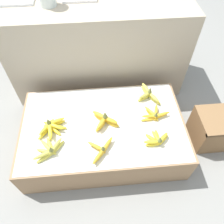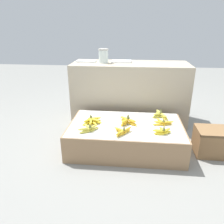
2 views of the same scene
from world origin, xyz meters
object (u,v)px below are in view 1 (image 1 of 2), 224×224
(wooden_crate, at_px, (215,128))
(banana_bunch_front_midleft, at_px, (101,149))
(banana_bunch_middle_left, at_px, (51,127))
(banana_bunch_back_midright, at_px, (148,94))
(banana_bunch_front_left, at_px, (49,150))
(banana_bunch_middle_midright, at_px, (155,115))
(banana_bunch_middle_midleft, at_px, (104,120))
(banana_bunch_front_midright, at_px, (157,140))

(wooden_crate, relative_size, banana_bunch_front_midleft, 1.64)
(banana_bunch_front_midleft, relative_size, banana_bunch_middle_left, 0.96)
(banana_bunch_back_midright, bearing_deg, banana_bunch_front_left, -150.26)
(wooden_crate, distance_m, banana_bunch_middle_midright, 0.53)
(wooden_crate, distance_m, banana_bunch_middle_midleft, 0.88)
(banana_bunch_middle_midleft, xyz_separation_m, banana_bunch_middle_midright, (0.37, 0.03, -0.01))
(banana_bunch_front_left, distance_m, banana_bunch_back_midright, 0.84)
(banana_bunch_front_midleft, distance_m, banana_bunch_middle_left, 0.39)
(banana_bunch_back_midright, bearing_deg, banana_bunch_middle_left, -161.89)
(wooden_crate, bearing_deg, banana_bunch_front_left, -172.26)
(banana_bunch_middle_midleft, bearing_deg, banana_bunch_middle_midright, 4.05)
(banana_bunch_middle_left, bearing_deg, banana_bunch_front_left, -89.63)
(banana_bunch_front_left, xyz_separation_m, banana_bunch_front_midright, (0.71, 0.01, 0.00))
(banana_bunch_middle_left, distance_m, banana_bunch_middle_midleft, 0.37)
(banana_bunch_front_left, bearing_deg, wooden_crate, 7.74)
(banana_bunch_front_midleft, bearing_deg, banana_bunch_front_left, 175.45)
(banana_bunch_front_left, xyz_separation_m, banana_bunch_back_midright, (0.73, 0.41, 0.01))
(banana_bunch_back_midright, bearing_deg, wooden_crate, -25.95)
(banana_bunch_middle_midright, xyz_separation_m, banana_bunch_back_midright, (-0.01, 0.19, 0.01))
(banana_bunch_front_midleft, height_order, banana_bunch_front_midright, banana_bunch_front_midright)
(banana_bunch_front_midright, bearing_deg, banana_bunch_back_midright, 87.34)
(banana_bunch_front_midright, xyz_separation_m, banana_bunch_middle_midright, (0.03, 0.21, -0.00))
(banana_bunch_front_midright, relative_size, banana_bunch_middle_midright, 0.85)
(wooden_crate, relative_size, banana_bunch_middle_midleft, 1.64)
(wooden_crate, height_order, banana_bunch_middle_midleft, banana_bunch_middle_midleft)
(banana_bunch_front_left, bearing_deg, banana_bunch_front_midright, 1.06)
(banana_bunch_front_left, xyz_separation_m, banana_bunch_middle_midright, (0.74, 0.22, -0.00))
(wooden_crate, relative_size, banana_bunch_middle_midright, 1.44)
(banana_bunch_back_midright, bearing_deg, banana_bunch_front_midright, -92.66)
(banana_bunch_middle_midleft, distance_m, banana_bunch_back_midright, 0.42)
(banana_bunch_middle_midright, relative_size, banana_bunch_back_midright, 1.00)
(banana_bunch_front_midright, relative_size, banana_bunch_middle_midleft, 0.97)
(banana_bunch_front_left, relative_size, banana_bunch_middle_midleft, 1.01)
(banana_bunch_front_midright, height_order, banana_bunch_middle_midright, banana_bunch_front_midright)
(banana_bunch_front_midleft, relative_size, banana_bunch_middle_midleft, 1.00)
(banana_bunch_front_midright, xyz_separation_m, banana_bunch_middle_midleft, (-0.34, 0.18, 0.01))
(banana_bunch_middle_left, bearing_deg, banana_bunch_middle_midright, 3.51)
(banana_bunch_middle_midleft, height_order, banana_bunch_middle_midright, banana_bunch_middle_midleft)
(banana_bunch_middle_midleft, distance_m, banana_bunch_middle_midright, 0.37)
(banana_bunch_middle_left, xyz_separation_m, banana_bunch_middle_midleft, (0.37, 0.02, 0.01))
(wooden_crate, relative_size, banana_bunch_front_midright, 1.69)
(banana_bunch_front_midright, height_order, banana_bunch_middle_midleft, banana_bunch_middle_midleft)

